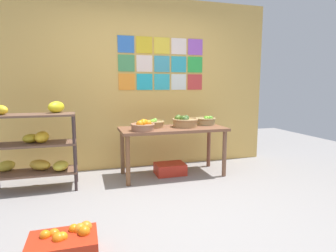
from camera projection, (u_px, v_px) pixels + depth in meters
ground at (177, 212)px, 2.95m from camera, size 9.53×9.53×0.00m
back_wall_with_art at (142, 84)px, 4.47m from camera, size 4.26×0.07×2.64m
banana_shelf_unit at (36, 144)px, 3.52m from camera, size 0.98×0.45×1.10m
display_table at (173, 134)px, 4.09m from camera, size 1.51×0.65×0.70m
fruit_basket_right at (154, 123)px, 4.10m from camera, size 0.30×0.30×0.12m
fruit_basket_back_right at (184, 122)px, 4.14m from camera, size 0.38×0.38×0.18m
fruit_basket_back_left at (206, 121)px, 4.36m from camera, size 0.31×0.31×0.14m
fruit_basket_centre at (143, 126)px, 3.79m from camera, size 0.32×0.32×0.15m
produce_crate_under_table at (170, 169)px, 4.19m from camera, size 0.43×0.32×0.16m
orange_crate_foreground at (65, 246)px, 2.13m from camera, size 0.50×0.34×0.24m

